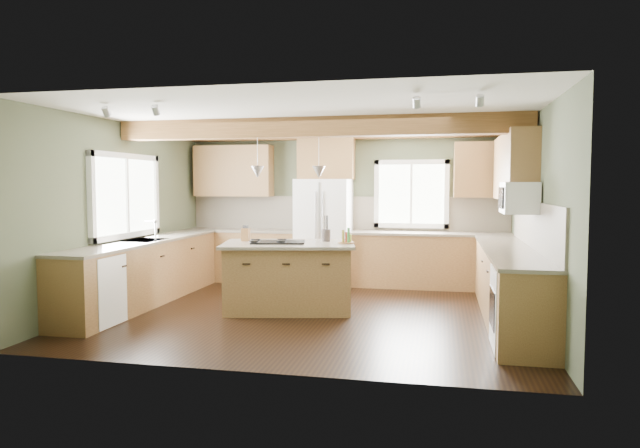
# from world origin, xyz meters

# --- Properties ---
(floor) EXTENTS (5.60, 5.60, 0.00)m
(floor) POSITION_xyz_m (0.00, 0.00, 0.00)
(floor) COLOR black
(floor) RESTS_ON ground
(ceiling) EXTENTS (5.60, 5.60, 0.00)m
(ceiling) POSITION_xyz_m (0.00, 0.00, 2.60)
(ceiling) COLOR silver
(ceiling) RESTS_ON wall_back
(wall_back) EXTENTS (5.60, 0.00, 5.60)m
(wall_back) POSITION_xyz_m (0.00, 2.50, 1.30)
(wall_back) COLOR #48523A
(wall_back) RESTS_ON ground
(wall_left) EXTENTS (0.00, 5.00, 5.00)m
(wall_left) POSITION_xyz_m (-2.80, 0.00, 1.30)
(wall_left) COLOR #48523A
(wall_left) RESTS_ON ground
(wall_right) EXTENTS (0.00, 5.00, 5.00)m
(wall_right) POSITION_xyz_m (2.80, 0.00, 1.30)
(wall_right) COLOR #48523A
(wall_right) RESTS_ON ground
(ceiling_beam) EXTENTS (5.55, 0.26, 0.26)m
(ceiling_beam) POSITION_xyz_m (0.00, 0.10, 2.47)
(ceiling_beam) COLOR #503417
(ceiling_beam) RESTS_ON ceiling
(soffit_trim) EXTENTS (5.55, 0.20, 0.10)m
(soffit_trim) POSITION_xyz_m (0.00, 2.40, 2.54)
(soffit_trim) COLOR #503417
(soffit_trim) RESTS_ON ceiling
(backsplash_back) EXTENTS (5.58, 0.03, 0.58)m
(backsplash_back) POSITION_xyz_m (0.00, 2.48, 1.21)
(backsplash_back) COLOR brown
(backsplash_back) RESTS_ON wall_back
(backsplash_right) EXTENTS (0.03, 3.70, 0.58)m
(backsplash_right) POSITION_xyz_m (2.78, 0.05, 1.21)
(backsplash_right) COLOR brown
(backsplash_right) RESTS_ON wall_right
(base_cab_back_left) EXTENTS (2.02, 0.60, 0.88)m
(base_cab_back_left) POSITION_xyz_m (-1.79, 2.20, 0.44)
(base_cab_back_left) COLOR brown
(base_cab_back_left) RESTS_ON floor
(counter_back_left) EXTENTS (2.06, 0.64, 0.04)m
(counter_back_left) POSITION_xyz_m (-1.79, 2.20, 0.90)
(counter_back_left) COLOR brown
(counter_back_left) RESTS_ON base_cab_back_left
(base_cab_back_right) EXTENTS (2.62, 0.60, 0.88)m
(base_cab_back_right) POSITION_xyz_m (1.49, 2.20, 0.44)
(base_cab_back_right) COLOR brown
(base_cab_back_right) RESTS_ON floor
(counter_back_right) EXTENTS (2.66, 0.64, 0.04)m
(counter_back_right) POSITION_xyz_m (1.49, 2.20, 0.90)
(counter_back_right) COLOR brown
(counter_back_right) RESTS_ON base_cab_back_right
(base_cab_left) EXTENTS (0.60, 3.70, 0.88)m
(base_cab_left) POSITION_xyz_m (-2.50, 0.05, 0.44)
(base_cab_left) COLOR brown
(base_cab_left) RESTS_ON floor
(counter_left) EXTENTS (0.64, 3.74, 0.04)m
(counter_left) POSITION_xyz_m (-2.50, 0.05, 0.90)
(counter_left) COLOR brown
(counter_left) RESTS_ON base_cab_left
(base_cab_right) EXTENTS (0.60, 3.70, 0.88)m
(base_cab_right) POSITION_xyz_m (2.50, 0.05, 0.44)
(base_cab_right) COLOR brown
(base_cab_right) RESTS_ON floor
(counter_right) EXTENTS (0.64, 3.74, 0.04)m
(counter_right) POSITION_xyz_m (2.50, 0.05, 0.90)
(counter_right) COLOR brown
(counter_right) RESTS_ON base_cab_right
(upper_cab_back_left) EXTENTS (1.40, 0.35, 0.90)m
(upper_cab_back_left) POSITION_xyz_m (-1.99, 2.33, 1.95)
(upper_cab_back_left) COLOR brown
(upper_cab_back_left) RESTS_ON wall_back
(upper_cab_over_fridge) EXTENTS (0.96, 0.35, 0.70)m
(upper_cab_over_fridge) POSITION_xyz_m (-0.30, 2.33, 2.15)
(upper_cab_over_fridge) COLOR brown
(upper_cab_over_fridge) RESTS_ON wall_back
(upper_cab_right) EXTENTS (0.35, 2.20, 0.90)m
(upper_cab_right) POSITION_xyz_m (2.62, 0.90, 1.95)
(upper_cab_right) COLOR brown
(upper_cab_right) RESTS_ON wall_right
(upper_cab_back_corner) EXTENTS (0.90, 0.35, 0.90)m
(upper_cab_back_corner) POSITION_xyz_m (2.30, 2.33, 1.95)
(upper_cab_back_corner) COLOR brown
(upper_cab_back_corner) RESTS_ON wall_back
(window_left) EXTENTS (0.04, 1.60, 1.05)m
(window_left) POSITION_xyz_m (-2.78, 0.05, 1.55)
(window_left) COLOR white
(window_left) RESTS_ON wall_left
(window_back) EXTENTS (1.10, 0.04, 1.00)m
(window_back) POSITION_xyz_m (1.15, 2.48, 1.55)
(window_back) COLOR white
(window_back) RESTS_ON wall_back
(sink) EXTENTS (0.50, 0.65, 0.03)m
(sink) POSITION_xyz_m (-2.50, 0.05, 0.91)
(sink) COLOR #262628
(sink) RESTS_ON counter_left
(faucet) EXTENTS (0.02, 0.02, 0.28)m
(faucet) POSITION_xyz_m (-2.32, 0.05, 1.05)
(faucet) COLOR #B2B2B7
(faucet) RESTS_ON sink
(dishwasher) EXTENTS (0.60, 0.60, 0.84)m
(dishwasher) POSITION_xyz_m (-2.49, -1.25, 0.43)
(dishwasher) COLOR white
(dishwasher) RESTS_ON floor
(oven) EXTENTS (0.60, 0.72, 0.84)m
(oven) POSITION_xyz_m (2.49, -1.25, 0.43)
(oven) COLOR white
(oven) RESTS_ON floor
(microwave) EXTENTS (0.40, 0.70, 0.38)m
(microwave) POSITION_xyz_m (2.58, -0.05, 1.55)
(microwave) COLOR white
(microwave) RESTS_ON wall_right
(pendant_left) EXTENTS (0.18, 0.18, 0.16)m
(pendant_left) POSITION_xyz_m (-0.78, 0.02, 1.88)
(pendant_left) COLOR #B2B2B7
(pendant_left) RESTS_ON ceiling
(pendant_right) EXTENTS (0.18, 0.18, 0.16)m
(pendant_right) POSITION_xyz_m (0.03, 0.18, 1.88)
(pendant_right) COLOR #B2B2B7
(pendant_right) RESTS_ON ceiling
(refrigerator) EXTENTS (0.90, 0.74, 1.80)m
(refrigerator) POSITION_xyz_m (-0.30, 2.12, 0.90)
(refrigerator) COLOR white
(refrigerator) RESTS_ON floor
(island) EXTENTS (1.83, 1.33, 0.88)m
(island) POSITION_xyz_m (-0.38, 0.10, 0.44)
(island) COLOR brown
(island) RESTS_ON floor
(island_top) EXTENTS (1.96, 1.46, 0.04)m
(island_top) POSITION_xyz_m (-0.38, 0.10, 0.90)
(island_top) COLOR brown
(island_top) RESTS_ON island
(cooktop) EXTENTS (0.80, 0.61, 0.02)m
(cooktop) POSITION_xyz_m (-0.51, 0.07, 0.93)
(cooktop) COLOR black
(cooktop) RESTS_ON island_top
(knife_block) EXTENTS (0.12, 0.09, 0.18)m
(knife_block) POSITION_xyz_m (-1.02, 0.19, 1.01)
(knife_block) COLOR brown
(knife_block) RESTS_ON island_top
(utensil_crock) EXTENTS (0.13, 0.13, 0.16)m
(utensil_crock) POSITION_xyz_m (0.09, 0.40, 1.00)
(utensil_crock) COLOR #3C3430
(utensil_crock) RESTS_ON island_top
(bottle_tray) EXTENTS (0.24, 0.24, 0.20)m
(bottle_tray) POSITION_xyz_m (0.40, 0.20, 1.02)
(bottle_tray) COLOR brown
(bottle_tray) RESTS_ON island_top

